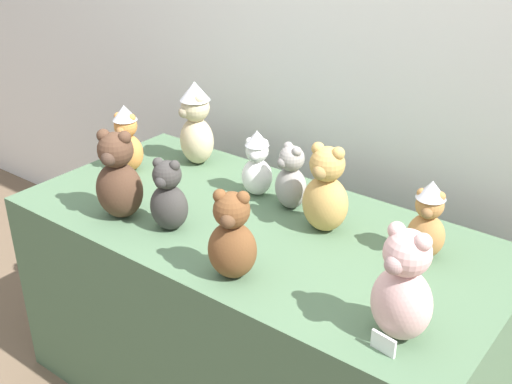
# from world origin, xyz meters

# --- Properties ---
(wall_back) EXTENTS (7.00, 0.08, 2.60)m
(wall_back) POSITION_xyz_m (0.00, 0.91, 1.30)
(wall_back) COLOR white
(wall_back) RESTS_ON ground_plane
(display_table) EXTENTS (1.68, 0.81, 0.77)m
(display_table) POSITION_xyz_m (0.00, 0.25, 0.38)
(display_table) COLOR #4C6B4C
(display_table) RESTS_ON ground_plane
(teddy_bear_caramel) EXTENTS (0.13, 0.12, 0.26)m
(teddy_bear_caramel) POSITION_xyz_m (0.53, 0.40, 0.89)
(teddy_bear_caramel) COLOR #B27A42
(teddy_bear_caramel) RESTS_ON display_table
(teddy_bear_ginger) EXTENTS (0.15, 0.14, 0.27)m
(teddy_bear_ginger) POSITION_xyz_m (-0.66, 0.29, 0.90)
(teddy_bear_ginger) COLOR #D17F3D
(teddy_bear_ginger) RESTS_ON display_table
(teddy_bear_charcoal) EXTENTS (0.15, 0.14, 0.25)m
(teddy_bear_charcoal) POSITION_xyz_m (-0.21, 0.05, 0.88)
(teddy_bear_charcoal) COLOR #383533
(teddy_bear_charcoal) RESTS_ON display_table
(teddy_bear_sand) EXTENTS (0.19, 0.18, 0.34)m
(teddy_bear_sand) POSITION_xyz_m (-0.50, 0.51, 0.93)
(teddy_bear_sand) COLOR #CCB78E
(teddy_bear_sand) RESTS_ON display_table
(teddy_bear_ash) EXTENTS (0.15, 0.14, 0.24)m
(teddy_bear_ash) POSITION_xyz_m (0.02, 0.42, 0.88)
(teddy_bear_ash) COLOR gray
(teddy_bear_ash) RESTS_ON display_table
(teddy_bear_cocoa) EXTENTS (0.20, 0.19, 0.31)m
(teddy_bear_cocoa) POSITION_xyz_m (-0.40, 0.01, 0.91)
(teddy_bear_cocoa) COLOR #4C3323
(teddy_bear_cocoa) RESTS_ON display_table
(teddy_bear_chestnut) EXTENTS (0.18, 0.17, 0.28)m
(teddy_bear_chestnut) POSITION_xyz_m (0.13, -0.04, 0.90)
(teddy_bear_chestnut) COLOR brown
(teddy_bear_chestnut) RESTS_ON display_table
(teddy_bear_blush) EXTENTS (0.18, 0.16, 0.31)m
(teddy_bear_blush) POSITION_xyz_m (0.64, 0.01, 0.91)
(teddy_bear_blush) COLOR beige
(teddy_bear_blush) RESTS_ON display_table
(teddy_bear_honey) EXTENTS (0.16, 0.14, 0.30)m
(teddy_bear_honey) POSITION_xyz_m (0.20, 0.36, 0.91)
(teddy_bear_honey) COLOR tan
(teddy_bear_honey) RESTS_ON display_table
(teddy_bear_snow) EXTENTS (0.14, 0.13, 0.25)m
(teddy_bear_snow) POSITION_xyz_m (-0.13, 0.43, 0.89)
(teddy_bear_snow) COLOR white
(teddy_bear_snow) RESTS_ON display_table
(name_card_front_left) EXTENTS (0.07, 0.02, 0.05)m
(name_card_front_left) POSITION_xyz_m (0.64, -0.07, 0.79)
(name_card_front_left) COLOR white
(name_card_front_left) RESTS_ON display_table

